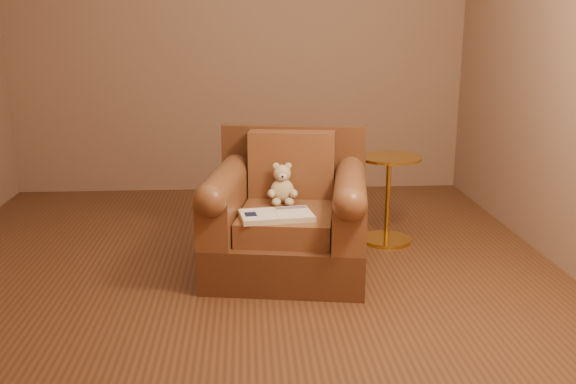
{
  "coord_description": "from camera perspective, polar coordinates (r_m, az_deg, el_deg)",
  "views": [
    {
      "loc": [
        0.06,
        -3.75,
        1.47
      ],
      "look_at": [
        0.3,
        -0.1,
        0.51
      ],
      "focal_mm": 40.0,
      "sensor_mm": 36.0,
      "label": 1
    }
  ],
  "objects": [
    {
      "name": "side_table",
      "position": [
        4.45,
        8.86,
        -0.38
      ],
      "size": [
        0.43,
        0.43,
        0.61
      ],
      "color": "gold",
      "rests_on": "floor"
    },
    {
      "name": "floor",
      "position": [
        4.03,
        -4.38,
        -6.77
      ],
      "size": [
        4.0,
        4.0,
        0.0
      ],
      "primitive_type": "plane",
      "color": "brown",
      "rests_on": "ground"
    },
    {
      "name": "teddy_bear",
      "position": [
        3.95,
        -0.51,
        0.39
      ],
      "size": [
        0.19,
        0.21,
        0.25
      ],
      "rotation": [
        0.0,
        0.0,
        -0.02
      ],
      "color": "beige",
      "rests_on": "armchair"
    },
    {
      "name": "guidebook",
      "position": [
        3.65,
        -1.05,
        -2.1
      ],
      "size": [
        0.44,
        0.3,
        0.03
      ],
      "rotation": [
        0.0,
        0.0,
        0.14
      ],
      "color": "beige",
      "rests_on": "armchair"
    },
    {
      "name": "armchair",
      "position": [
        3.92,
        0.01,
        -2.34
      ],
      "size": [
        1.06,
        1.03,
        0.84
      ],
      "rotation": [
        0.0,
        0.0,
        -0.16
      ],
      "color": "#53301B",
      "rests_on": "floor"
    }
  ]
}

